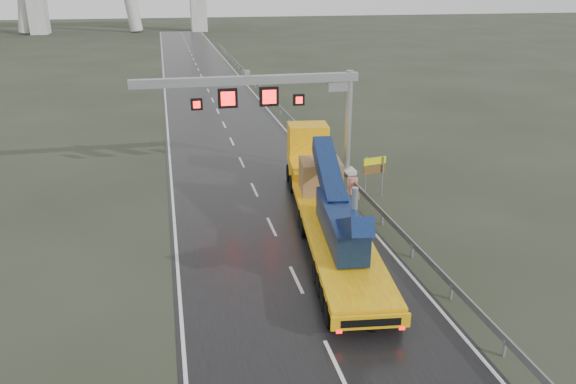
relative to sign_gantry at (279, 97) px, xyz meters
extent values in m
plane|color=#272C1F|center=(-2.10, -17.99, -5.61)|extent=(400.00, 400.00, 0.00)
cube|color=black|center=(-2.10, 22.01, -5.60)|extent=(11.00, 200.00, 0.02)
cube|color=#A6A6A2|center=(4.80, 0.01, -5.46)|extent=(1.20, 1.20, 0.30)
cylinder|color=gray|center=(4.80, 0.01, -2.01)|extent=(0.48, 0.48, 7.20)
cube|color=gray|center=(-2.10, 0.01, 1.19)|extent=(14.80, 0.55, 0.55)
cube|color=gray|center=(4.00, 0.01, 0.69)|extent=(1.40, 0.35, 0.90)
cube|color=gray|center=(-2.10, 0.01, 1.64)|extent=(0.35, 0.35, 0.35)
cube|color=black|center=(-3.40, -0.04, 0.09)|extent=(1.25, 0.25, 1.25)
cube|color=#FF0C0C|center=(-3.40, -0.18, 0.09)|extent=(0.90, 0.02, 0.90)
cube|color=black|center=(-0.70, -0.04, 0.09)|extent=(1.25, 0.25, 1.25)
cube|color=#FF0C0C|center=(-0.70, -0.18, 0.09)|extent=(0.90, 0.02, 0.90)
cube|color=black|center=(-5.40, -0.04, -0.21)|extent=(0.75, 0.25, 0.75)
cube|color=#FF0C0C|center=(-5.40, -0.18, -0.21)|extent=(0.54, 0.02, 0.54)
cube|color=black|center=(1.30, -0.04, -0.21)|extent=(0.75, 0.25, 0.75)
cube|color=#FF0C0C|center=(1.30, -0.18, -0.21)|extent=(0.54, 0.02, 0.54)
cube|color=yellow|center=(0.44, -11.75, -4.52)|extent=(4.66, 14.80, 0.36)
cube|color=yellow|center=(-0.46, -19.13, -4.73)|extent=(3.01, 0.49, 0.57)
cube|color=black|center=(-0.47, -19.21, -4.73)|extent=(2.27, 0.30, 0.31)
cube|color=#FF0505|center=(-1.66, -19.06, -5.04)|extent=(0.23, 0.07, 0.12)
cube|color=#FF0505|center=(0.72, -19.35, -5.04)|extent=(0.23, 0.07, 0.12)
cube|color=yellow|center=(1.37, -4.12, -4.10)|extent=(2.83, 1.57, 0.52)
cube|color=yellow|center=(1.58, -2.47, -4.36)|extent=(3.06, 3.42, 1.25)
cube|color=yellow|center=(1.80, -0.61, -3.12)|extent=(2.83, 2.38, 2.70)
cube|color=black|center=(1.93, 0.44, -2.81)|extent=(2.38, 0.34, 1.25)
cube|color=navy|center=(0.31, -12.79, -3.53)|extent=(2.20, 6.37, 1.46)
cube|color=navy|center=(0.76, -9.17, -2.29)|extent=(1.73, 5.81, 2.66)
cube|color=navy|center=(0.00, -15.37, -2.60)|extent=(1.43, 4.20, 2.51)
cylinder|color=gray|center=(0.93, -12.86, -2.60)|extent=(0.35, 0.35, 1.66)
cube|color=olive|center=(1.10, -6.39, -3.40)|extent=(2.55, 2.55, 1.87)
cylinder|color=black|center=(-0.13, -16.40, -5.09)|extent=(3.12, 1.40, 1.04)
cylinder|color=black|center=(0.76, -9.17, -5.09)|extent=(3.12, 1.40, 1.04)
cylinder|color=black|center=(1.78, -0.82, -5.04)|extent=(2.93, 1.48, 1.14)
cylinder|color=gray|center=(4.44, -4.84, -4.28)|extent=(0.09, 0.09, 2.67)
cylinder|color=gray|center=(5.55, -4.84, -4.28)|extent=(0.09, 0.09, 2.67)
cube|color=yellow|center=(5.00, -4.84, -3.22)|extent=(1.54, 0.37, 0.44)
cube|color=brown|center=(5.00, -4.84, -3.78)|extent=(1.54, 0.37, 0.50)
cube|color=red|center=(3.90, -3.99, -5.07)|extent=(0.67, 0.42, 1.08)
camera|label=1|loc=(-7.29, -35.88, 7.19)|focal=35.00mm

